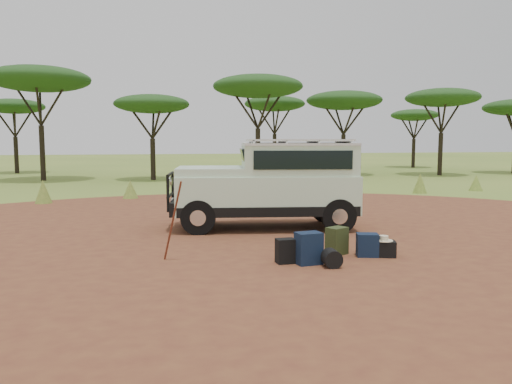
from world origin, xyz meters
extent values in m
plane|color=olive|center=(0.00, 0.00, 0.00)|extent=(140.00, 140.00, 0.00)
cylinder|color=brown|center=(0.00, 0.00, 0.00)|extent=(23.00, 23.00, 0.01)
cone|color=olive|center=(-6.00, 8.30, 0.42)|extent=(0.60, 0.60, 0.85)
cone|color=olive|center=(-3.00, 9.20, 0.35)|extent=(0.60, 0.60, 0.70)
cone|color=olive|center=(0.00, 8.80, 0.45)|extent=(0.60, 0.60, 0.90)
cone|color=olive|center=(3.00, 8.40, 0.40)|extent=(0.60, 0.60, 0.80)
cone|color=olive|center=(6.00, 9.10, 0.38)|extent=(0.60, 0.60, 0.75)
cone|color=olive|center=(9.00, 8.50, 0.42)|extent=(0.60, 0.60, 0.85)
cone|color=olive|center=(12.00, 8.90, 0.35)|extent=(0.60, 0.60, 0.70)
cylinder|color=black|center=(-8.00, 19.00, 1.53)|extent=(0.28, 0.28, 3.06)
ellipsoid|color=#183E16|center=(-8.00, 19.00, 5.58)|extent=(5.50, 5.50, 1.38)
cylinder|color=black|center=(-2.00, 18.20, 1.17)|extent=(0.28, 0.28, 2.34)
ellipsoid|color=#183E16|center=(-2.00, 18.20, 4.26)|extent=(4.20, 4.20, 1.05)
cylinder|color=black|center=(4.00, 17.80, 1.46)|extent=(0.28, 0.28, 2.93)
ellipsoid|color=#183E16|center=(4.00, 17.80, 5.33)|extent=(5.20, 5.20, 1.30)
cylinder|color=black|center=(10.00, 19.50, 1.30)|extent=(0.28, 0.28, 2.61)
ellipsoid|color=#183E16|center=(10.00, 19.50, 4.76)|extent=(4.80, 4.80, 1.20)
cylinder|color=black|center=(16.00, 18.00, 1.35)|extent=(0.28, 0.28, 2.70)
ellipsoid|color=#183E16|center=(16.00, 18.00, 4.92)|extent=(4.60, 4.60, 1.15)
cylinder|color=black|center=(-11.00, 26.00, 1.24)|extent=(0.28, 0.28, 2.48)
ellipsoid|color=#183E16|center=(-11.00, 26.00, 4.51)|extent=(4.00, 4.00, 1.00)
cylinder|color=black|center=(7.00, 25.50, 1.35)|extent=(0.28, 0.28, 2.70)
ellipsoid|color=#183E16|center=(7.00, 25.50, 4.92)|extent=(4.50, 4.50, 1.12)
cylinder|color=black|center=(19.00, 26.50, 1.17)|extent=(0.28, 0.28, 2.34)
ellipsoid|color=#183E16|center=(19.00, 26.50, 4.26)|extent=(3.80, 3.80, 0.95)
cube|color=silver|center=(0.63, 1.75, 0.90)|extent=(4.75, 2.51, 0.95)
cube|color=black|center=(0.63, 1.75, 0.54)|extent=(4.66, 2.53, 0.24)
cube|color=silver|center=(1.43, 1.63, 1.75)|extent=(3.04, 2.18, 0.75)
cube|color=silver|center=(1.43, 1.63, 2.16)|extent=(3.04, 2.22, 0.06)
cube|color=silver|center=(1.43, 1.63, 2.26)|extent=(2.80, 2.07, 0.05)
cube|color=silver|center=(-0.79, 1.96, 1.48)|extent=(1.91, 1.98, 0.20)
cube|color=black|center=(0.06, 1.83, 1.79)|extent=(0.39, 1.53, 0.53)
cube|color=black|center=(1.29, 0.73, 1.79)|extent=(2.36, 0.39, 0.45)
cube|color=black|center=(1.56, 2.53, 1.79)|extent=(2.36, 0.39, 0.45)
cube|color=black|center=(2.83, 1.42, 1.75)|extent=(0.27, 1.48, 0.41)
cube|color=black|center=(-1.67, 2.09, 0.60)|extent=(0.41, 1.82, 0.34)
cylinder|color=black|center=(-1.79, 2.11, 1.41)|extent=(0.26, 1.30, 0.07)
cylinder|color=black|center=(-1.79, 2.11, 0.87)|extent=(0.26, 1.30, 0.07)
cylinder|color=silver|center=(-1.85, 1.83, 1.21)|extent=(0.10, 0.23, 0.22)
cylinder|color=silver|center=(-1.77, 2.39, 1.21)|extent=(0.10, 0.23, 0.22)
cube|color=silver|center=(-1.75, 2.10, 0.72)|extent=(0.10, 0.42, 0.12)
cylinder|color=black|center=(0.27, 2.69, 1.68)|extent=(0.09, 0.09, 0.83)
cylinder|color=black|center=(-1.18, 1.20, 0.42)|extent=(0.88, 0.40, 0.84)
cylinder|color=black|center=(-0.94, 2.80, 0.42)|extent=(0.88, 0.40, 0.84)
cylinder|color=black|center=(2.19, 0.69, 0.42)|extent=(0.88, 0.40, 0.84)
cylinder|color=black|center=(2.43, 2.29, 0.42)|extent=(0.88, 0.40, 0.84)
cylinder|color=brown|center=(-1.91, -1.35, 0.76)|extent=(0.36, 0.39, 1.52)
cube|color=black|center=(0.10, -1.96, 0.23)|extent=(0.35, 0.26, 0.46)
cube|color=#13223D|center=(0.49, -2.11, 0.30)|extent=(0.49, 0.38, 0.59)
cube|color=#35421E|center=(1.29, -1.49, 0.27)|extent=(0.48, 0.44, 0.55)
cube|color=#13223D|center=(1.80, -1.79, 0.23)|extent=(0.47, 0.40, 0.46)
cube|color=black|center=(2.11, -1.86, 0.16)|extent=(0.52, 0.44, 0.32)
cylinder|color=black|center=(0.83, -2.41, 0.16)|extent=(0.35, 0.35, 0.33)
cylinder|color=beige|center=(2.11, -1.86, 0.32)|extent=(0.35, 0.35, 0.01)
cylinder|color=beige|center=(2.11, -1.86, 0.37)|extent=(0.18, 0.18, 0.09)
camera|label=1|loc=(-2.37, -10.64, 2.27)|focal=35.00mm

